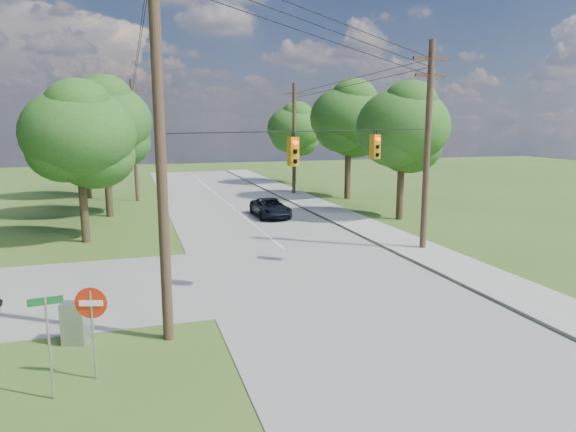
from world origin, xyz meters
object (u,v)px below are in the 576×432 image
object	(u,v)px
pole_north_e	(294,138)
control_cabinet	(75,323)
pole_north_w	(134,140)
do_not_enter_sign	(92,313)
pole_sw	(160,133)
pole_ne	(427,144)
car_main_north	(270,208)

from	to	relation	value
pole_north_e	control_cabinet	distance (m)	33.62
pole_north_w	do_not_enter_sign	distance (m)	31.83
pole_sw	pole_north_e	xyz separation A→B (m)	(13.50, 29.60, -1.10)
pole_ne	do_not_enter_sign	world-z (taller)	pole_ne
pole_ne	pole_north_e	bearing A→B (deg)	90.00
control_cabinet	pole_north_e	bearing A→B (deg)	80.11
control_cabinet	do_not_enter_sign	xyz separation A→B (m)	(0.69, -2.48, 1.16)
pole_north_e	control_cabinet	bearing A→B (deg)	-119.03
pole_sw	pole_north_e	size ratio (longest dim) A/B	1.20
pole_north_w	car_main_north	world-z (taller)	pole_north_w
pole_north_e	control_cabinet	xyz separation A→B (m)	(-16.17, -29.13, -4.50)
pole_north_e	car_main_north	world-z (taller)	pole_north_e
car_main_north	pole_north_w	bearing A→B (deg)	129.34
pole_sw	pole_north_w	size ratio (longest dim) A/B	1.20
car_main_north	pole_sw	bearing A→B (deg)	-113.86
pole_north_w	do_not_enter_sign	bearing A→B (deg)	-92.85
pole_north_w	control_cabinet	xyz separation A→B (m)	(-2.27, -29.13, -4.50)
pole_sw	car_main_north	world-z (taller)	pole_sw
pole_north_e	control_cabinet	size ratio (longest dim) A/B	7.90
pole_north_w	do_not_enter_sign	size ratio (longest dim) A/B	4.06
pole_ne	pole_north_e	world-z (taller)	pole_ne
pole_sw	pole_north_w	distance (m)	29.62
car_main_north	control_cabinet	size ratio (longest dim) A/B	3.65
pole_sw	pole_north_w	world-z (taller)	pole_sw
do_not_enter_sign	car_main_north	bearing A→B (deg)	80.14
control_cabinet	pole_ne	bearing A→B (deg)	42.94
control_cabinet	car_main_north	bearing A→B (deg)	78.26
control_cabinet	do_not_enter_sign	world-z (taller)	do_not_enter_sign
pole_sw	pole_ne	world-z (taller)	pole_sw
pole_north_w	control_cabinet	bearing A→B (deg)	-94.45
pole_sw	pole_ne	size ratio (longest dim) A/B	1.14
pole_sw	car_main_north	xyz separation A→B (m)	(8.36, 18.91, -5.56)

